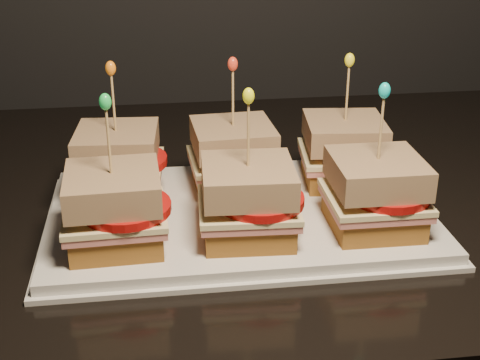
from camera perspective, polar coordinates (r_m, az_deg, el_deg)
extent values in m
cube|color=black|center=(0.89, -9.79, -1.99)|extent=(2.41, 0.75, 0.04)
cube|color=silver|center=(0.78, 0.00, -3.06)|extent=(0.44, 0.27, 0.02)
cube|color=silver|center=(0.79, 0.00, -3.45)|extent=(0.45, 0.28, 0.01)
cube|color=brown|center=(0.83, -10.20, -0.27)|extent=(0.10, 0.10, 0.03)
cube|color=#B9635D|center=(0.82, -10.29, 0.80)|extent=(0.11, 0.11, 0.01)
cube|color=beige|center=(0.82, -10.33, 1.25)|extent=(0.11, 0.11, 0.01)
cylinder|color=#AC100D|center=(0.81, -9.53, 1.62)|extent=(0.09, 0.09, 0.01)
cube|color=#4F2611|center=(0.81, -10.47, 3.09)|extent=(0.10, 0.10, 0.03)
cylinder|color=tan|center=(0.79, -10.73, 6.21)|extent=(0.00, 0.00, 0.09)
ellipsoid|color=orange|center=(0.78, -10.98, 9.35)|extent=(0.01, 0.01, 0.02)
cube|color=brown|center=(0.83, -0.58, 0.26)|extent=(0.10, 0.10, 0.03)
cube|color=#B9635D|center=(0.82, -0.58, 1.33)|extent=(0.11, 0.10, 0.01)
cube|color=beige|center=(0.82, -0.59, 1.78)|extent=(0.11, 0.11, 0.01)
cylinder|color=#AC100D|center=(0.81, 0.30, 2.15)|extent=(0.09, 0.09, 0.01)
cube|color=#4F2611|center=(0.81, -0.60, 3.62)|extent=(0.10, 0.10, 0.03)
cylinder|color=tan|center=(0.80, -0.61, 6.73)|extent=(0.00, 0.00, 0.09)
ellipsoid|color=red|center=(0.78, -0.62, 9.87)|extent=(0.01, 0.01, 0.02)
cube|color=brown|center=(0.86, 8.70, 0.76)|extent=(0.10, 0.10, 0.03)
cube|color=#B9635D|center=(0.85, 8.77, 1.81)|extent=(0.11, 0.11, 0.01)
cube|color=beige|center=(0.85, 8.80, 2.24)|extent=(0.11, 0.11, 0.01)
cylinder|color=#AC100D|center=(0.84, 9.72, 2.60)|extent=(0.09, 0.09, 0.01)
cube|color=#4F2611|center=(0.84, 8.92, 4.03)|extent=(0.10, 0.10, 0.03)
cylinder|color=tan|center=(0.82, 9.13, 7.04)|extent=(0.00, 0.00, 0.09)
ellipsoid|color=yellow|center=(0.81, 9.34, 10.07)|extent=(0.01, 0.01, 0.02)
cube|color=brown|center=(0.71, -10.49, -4.44)|extent=(0.10, 0.10, 0.03)
cube|color=#B9635D|center=(0.71, -10.59, -3.23)|extent=(0.11, 0.10, 0.01)
cube|color=beige|center=(0.70, -10.63, -2.72)|extent=(0.11, 0.10, 0.01)
cylinder|color=#AC100D|center=(0.69, -9.71, -2.34)|extent=(0.09, 0.09, 0.01)
cube|color=#4F2611|center=(0.69, -10.81, -0.64)|extent=(0.10, 0.10, 0.03)
cylinder|color=tan|center=(0.67, -11.12, 2.92)|extent=(0.00, 0.00, 0.09)
ellipsoid|color=green|center=(0.66, -11.43, 6.57)|extent=(0.01, 0.01, 0.02)
cube|color=brown|center=(0.72, 0.67, -3.79)|extent=(0.10, 0.10, 0.03)
cube|color=#B9635D|center=(0.71, 0.68, -2.59)|extent=(0.11, 0.10, 0.01)
cube|color=beige|center=(0.71, 0.68, -2.08)|extent=(0.11, 0.11, 0.01)
cylinder|color=#AC100D|center=(0.70, 1.73, -1.69)|extent=(0.09, 0.09, 0.01)
cube|color=#4F2611|center=(0.70, 0.69, -0.01)|extent=(0.10, 0.10, 0.03)
cylinder|color=tan|center=(0.68, 0.71, 3.55)|extent=(0.00, 0.00, 0.09)
ellipsoid|color=#F1F512|center=(0.66, 0.73, 7.19)|extent=(0.01, 0.01, 0.02)
cube|color=brown|center=(0.75, 11.28, -3.05)|extent=(0.09, 0.09, 0.03)
cube|color=#B9635D|center=(0.74, 11.39, -1.89)|extent=(0.10, 0.10, 0.01)
cube|color=beige|center=(0.74, 11.43, -1.40)|extent=(0.11, 0.10, 0.01)
cylinder|color=#AC100D|center=(0.73, 12.51, -1.01)|extent=(0.09, 0.09, 0.01)
cube|color=#4F2611|center=(0.73, 11.61, 0.60)|extent=(0.10, 0.10, 0.03)
cylinder|color=tan|center=(0.71, 11.92, 4.01)|extent=(0.00, 0.00, 0.09)
ellipsoid|color=#10C5BB|center=(0.70, 12.24, 7.48)|extent=(0.01, 0.01, 0.02)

